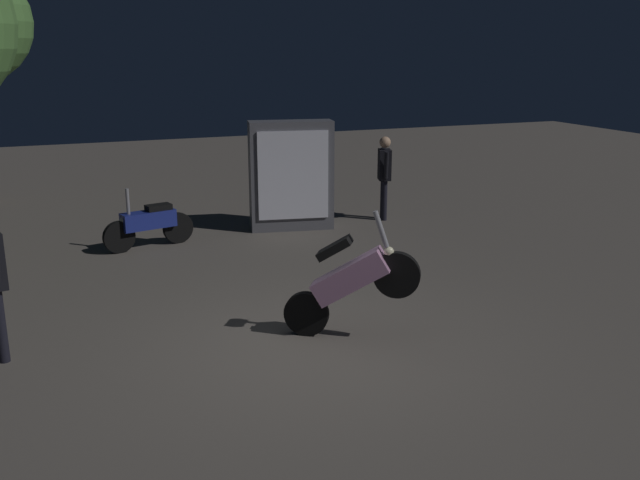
% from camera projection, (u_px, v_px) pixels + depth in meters
% --- Properties ---
extents(ground_plane, '(40.00, 40.00, 0.00)m').
position_uv_depth(ground_plane, '(313.00, 348.00, 8.37)').
color(ground_plane, '#605951').
extents(motorcycle_pink_foreground, '(1.43, 1.01, 1.63)m').
position_uv_depth(motorcycle_pink_foreground, '(350.00, 281.00, 8.44)').
color(motorcycle_pink_foreground, black).
rests_on(motorcycle_pink_foreground, ground_plane).
extents(motorcycle_blue_parked_left, '(1.64, 0.52, 1.11)m').
position_uv_depth(motorcycle_blue_parked_left, '(149.00, 224.00, 12.41)').
color(motorcycle_blue_parked_left, black).
rests_on(motorcycle_blue_parked_left, ground_plane).
extents(person_bystander_far, '(0.34, 0.66, 1.71)m').
position_uv_depth(person_bystander_far, '(384.00, 170.00, 14.28)').
color(person_bystander_far, black).
rests_on(person_bystander_far, ground_plane).
extents(kiosk_billboard, '(1.67, 0.81, 2.10)m').
position_uv_depth(kiosk_billboard, '(291.00, 176.00, 13.54)').
color(kiosk_billboard, '#595960').
rests_on(kiosk_billboard, ground_plane).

